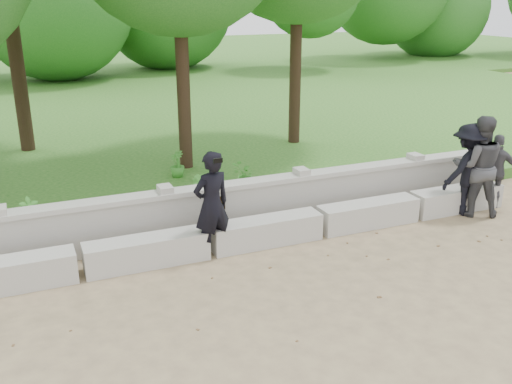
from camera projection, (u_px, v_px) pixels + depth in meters
ground at (256, 311)px, 7.52m from camera, size 80.00×80.00×0.00m
lawn at (97, 111)px, 19.65m from camera, size 40.00×22.00×0.25m
concrete_bench at (209, 241)px, 9.10m from camera, size 11.90×0.45×0.45m
parapet_wall at (196, 212)px, 9.63m from camera, size 12.50×0.35×0.90m
man_main at (212, 205)px, 8.81m from camera, size 0.71×0.65×1.73m
visitor_left at (478, 166)px, 10.52m from camera, size 1.15×1.06×1.89m
visitor_mid at (467, 169)px, 10.60m from camera, size 1.20×0.79×1.73m
visitor_right at (496, 171)px, 10.99m from camera, size 0.84×0.85×1.44m
shrub_a at (31, 215)px, 9.26m from camera, size 0.37×0.31×0.61m
shrub_b at (201, 192)px, 10.33m from camera, size 0.42×0.44×0.62m
shrub_c at (245, 175)px, 11.44m from camera, size 0.57×0.54×0.52m
shrub_d at (177, 164)px, 12.11m from camera, size 0.38×0.40×0.57m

